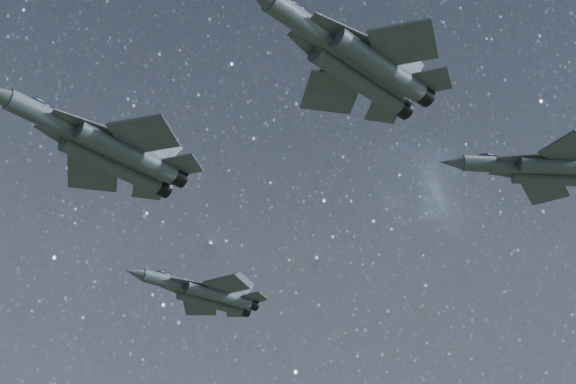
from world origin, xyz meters
name	(u,v)px	position (x,y,z in m)	size (l,w,h in m)	color
jet_lead	(104,148)	(-16.30, 3.16, 157.35)	(19.60, 12.85, 5.05)	#323A3F
jet_left	(204,293)	(-2.48, 23.02, 155.50)	(15.73, 10.74, 3.95)	#323A3F
jet_right	(354,60)	(-0.38, -13.52, 157.57)	(18.66, 12.24, 4.80)	#323A3F
jet_slot	(545,169)	(21.13, -5.44, 157.94)	(16.45, 11.19, 4.13)	#323A3F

